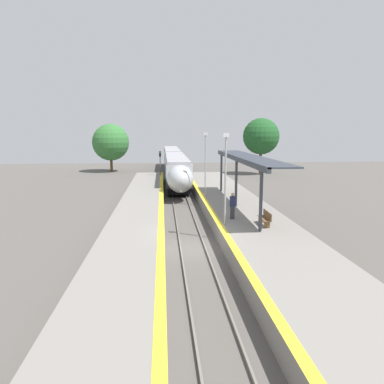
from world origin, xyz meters
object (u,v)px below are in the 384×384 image
(train, at_px, (174,163))
(person_waiting, at_px, (232,205))
(lamppost_near, at_px, (225,173))
(platform_bench, at_px, (266,218))
(railway_signal, at_px, (160,163))
(lamppost_mid, at_px, (205,160))

(train, height_order, person_waiting, train)
(person_waiting, height_order, lamppost_near, lamppost_near)
(platform_bench, bearing_deg, railway_signal, 103.64)
(person_waiting, distance_m, railway_signal, 25.99)
(platform_bench, relative_size, lamppost_mid, 0.31)
(railway_signal, bearing_deg, lamppost_near, -81.21)
(person_waiting, bearing_deg, lamppost_mid, 94.51)
(train, xyz_separation_m, lamppost_near, (2.16, -33.09, 2.10))
(platform_bench, xyz_separation_m, lamppost_mid, (-2.48, 11.29, 2.76))
(lamppost_near, height_order, lamppost_mid, same)
(platform_bench, distance_m, person_waiting, 2.60)
(train, bearing_deg, person_waiting, -84.76)
(platform_bench, relative_size, person_waiting, 1.01)
(train, xyz_separation_m, railway_signal, (-2.00, -6.15, 0.43))
(lamppost_mid, bearing_deg, person_waiting, -85.49)
(platform_bench, height_order, lamppost_mid, lamppost_mid)
(person_waiting, xyz_separation_m, railway_signal, (-4.91, 25.51, 0.64))
(train, distance_m, person_waiting, 31.80)
(train, relative_size, platform_bench, 24.36)
(platform_bench, xyz_separation_m, person_waiting, (-1.74, 1.88, 0.44))
(platform_bench, relative_size, railway_signal, 0.43)
(lamppost_near, xyz_separation_m, lamppost_mid, (0.00, 10.83, 0.00))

